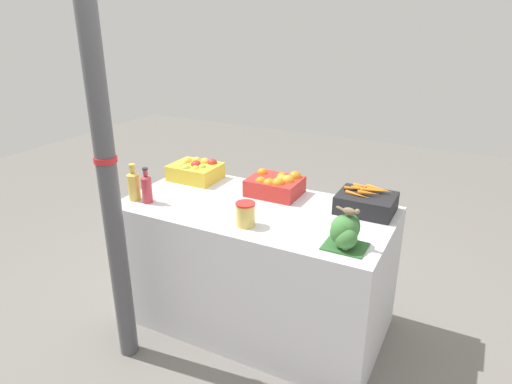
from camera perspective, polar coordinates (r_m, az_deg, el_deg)
name	(u,v)px	position (r m, az deg, el deg)	size (l,w,h in m)	color
ground_plane	(256,319)	(3.29, 0.00, -15.57)	(10.00, 10.00, 0.00)	slate
market_table	(256,266)	(3.05, 0.00, -9.20)	(1.68, 0.85, 0.85)	silver
support_pole	(108,180)	(2.58, -18.01, 1.49)	(0.12, 0.12, 2.30)	#4C4C51
apple_crate	(195,170)	(3.34, -7.61, 2.74)	(0.34, 0.28, 0.15)	gold
orange_crate	(276,185)	(3.03, 2.48, 0.92)	(0.34, 0.28, 0.15)	red
carrot_crate	(366,202)	(2.85, 13.64, -1.19)	(0.34, 0.28, 0.15)	black
broccoli_pile	(346,231)	(2.40, 11.15, -4.80)	(0.22, 0.19, 0.17)	#2D602D
juice_bottle_golden	(134,185)	(3.04, -15.03, 0.88)	(0.08, 0.08, 0.24)	gold
juice_bottle_ruby	(147,188)	(2.97, -13.50, 0.50)	(0.07, 0.07, 0.23)	#B2333D
pickle_jar	(245,214)	(2.59, -1.33, -2.78)	(0.11, 0.11, 0.14)	#DBBC56
sparrow_bird	(350,211)	(2.36, 11.71, -2.40)	(0.14, 0.05, 0.05)	#4C3D2D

